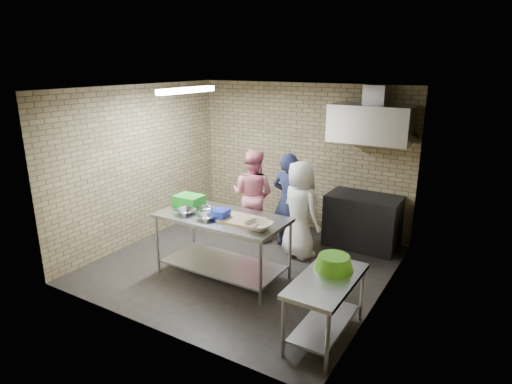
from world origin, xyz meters
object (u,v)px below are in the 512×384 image
at_px(green_crate, 189,201).
at_px(blue_tub, 221,214).
at_px(woman_white, 300,209).
at_px(bottle_green, 402,130).
at_px(man_navy, 288,201).
at_px(prep_table, 223,246).
at_px(green_basin, 334,262).
at_px(woman_pink, 253,195).
at_px(stove, 363,221).
at_px(side_counter, 325,308).

height_order(green_crate, blue_tub, green_crate).
bearing_deg(woman_white, blue_tub, 91.08).
height_order(blue_tub, bottle_green, bottle_green).
distance_m(bottle_green, man_navy, 2.15).
bearing_deg(prep_table, green_basin, -11.59).
height_order(man_navy, woman_pink, man_navy).
xyz_separation_m(prep_table, stove, (1.41, 2.12, -0.02)).
xyz_separation_m(green_basin, bottle_green, (0.02, 2.74, 1.18)).
distance_m(blue_tub, bottle_green, 3.22).
xyz_separation_m(blue_tub, green_basin, (1.79, -0.28, -0.17)).
bearing_deg(bottle_green, woman_pink, -157.93).
relative_size(man_navy, woman_white, 1.04).
distance_m(man_navy, woman_pink, 0.70).
bearing_deg(blue_tub, stove, 58.46).
distance_m(bottle_green, woman_pink, 2.70).
bearing_deg(blue_tub, man_navy, 79.87).
distance_m(blue_tub, man_navy, 1.59).
bearing_deg(bottle_green, blue_tub, -126.38).
distance_m(stove, blue_tub, 2.67).
distance_m(side_counter, woman_pink, 3.09).
bearing_deg(woman_pink, side_counter, 131.93).
xyz_separation_m(green_crate, blue_tub, (0.75, -0.22, -0.02)).
xyz_separation_m(man_navy, woman_white, (0.32, -0.22, -0.03)).
xyz_separation_m(blue_tub, bottle_green, (1.81, 2.46, 1.01)).
bearing_deg(prep_table, woman_pink, 104.50).
height_order(bottle_green, woman_white, bottle_green).
height_order(prep_table, green_crate, green_crate).
relative_size(side_counter, green_basin, 2.61).
distance_m(stove, green_basin, 2.57).
bearing_deg(side_counter, prep_table, 161.38).
bearing_deg(woman_pink, man_navy, 174.59).
distance_m(side_counter, green_crate, 2.75).
relative_size(prep_table, green_crate, 4.50).
bearing_deg(man_navy, woman_white, 151.92).
relative_size(prep_table, stove, 1.56).
xyz_separation_m(green_crate, woman_white, (1.35, 1.11, -0.23)).
bearing_deg(stove, green_crate, -136.56).
bearing_deg(side_counter, woman_white, 123.18).
bearing_deg(green_crate, green_basin, -11.08).
xyz_separation_m(side_counter, woman_pink, (-2.24, 2.08, 0.43)).
bearing_deg(prep_table, green_crate, 170.27).
bearing_deg(green_basin, side_counter, -85.43).
bearing_deg(woman_white, woman_pink, 13.02).
xyz_separation_m(side_counter, green_basin, (-0.02, 0.25, 0.46)).
height_order(prep_table, woman_pink, woman_pink).
xyz_separation_m(stove, blue_tub, (-1.36, -2.22, 0.56)).
relative_size(stove, bottle_green, 8.00).
bearing_deg(woman_white, prep_table, 87.50).
height_order(prep_table, green_basin, prep_table).
xyz_separation_m(prep_table, green_crate, (-0.70, 0.12, 0.55)).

